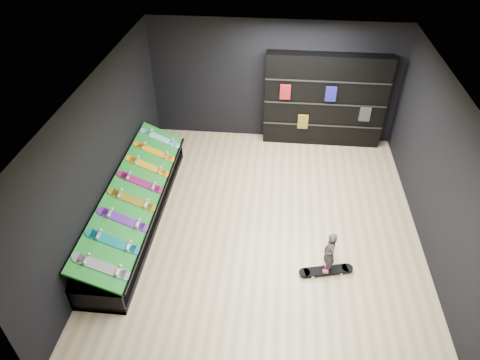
# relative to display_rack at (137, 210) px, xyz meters

# --- Properties ---
(floor) EXTENTS (6.00, 7.00, 0.01)m
(floor) POSITION_rel_display_rack_xyz_m (2.55, 0.00, -0.25)
(floor) COLOR #CFB98B
(floor) RESTS_ON ground
(ceiling) EXTENTS (6.00, 7.00, 0.01)m
(ceiling) POSITION_rel_display_rack_xyz_m (2.55, 0.00, 2.75)
(ceiling) COLOR white
(ceiling) RESTS_ON ground
(wall_back) EXTENTS (6.00, 0.02, 3.00)m
(wall_back) POSITION_rel_display_rack_xyz_m (2.55, 3.50, 1.25)
(wall_back) COLOR black
(wall_back) RESTS_ON ground
(wall_front) EXTENTS (6.00, 0.02, 3.00)m
(wall_front) POSITION_rel_display_rack_xyz_m (2.55, -3.50, 1.25)
(wall_front) COLOR black
(wall_front) RESTS_ON ground
(wall_left) EXTENTS (0.02, 7.00, 3.00)m
(wall_left) POSITION_rel_display_rack_xyz_m (-0.45, 0.00, 1.25)
(wall_left) COLOR black
(wall_left) RESTS_ON ground
(wall_right) EXTENTS (0.02, 7.00, 3.00)m
(wall_right) POSITION_rel_display_rack_xyz_m (5.55, 0.00, 1.25)
(wall_right) COLOR black
(wall_right) RESTS_ON ground
(display_rack) EXTENTS (0.90, 4.50, 0.50)m
(display_rack) POSITION_rel_display_rack_xyz_m (0.00, 0.00, 0.00)
(display_rack) COLOR black
(display_rack) RESTS_ON ground
(turf_ramp) EXTENTS (0.92, 4.50, 0.46)m
(turf_ramp) POSITION_rel_display_rack_xyz_m (0.05, 0.00, 0.46)
(turf_ramp) COLOR #10671A
(turf_ramp) RESTS_ON display_rack
(back_shelving) EXTENTS (2.89, 0.34, 2.31)m
(back_shelving) POSITION_rel_display_rack_xyz_m (3.79, 3.32, 0.90)
(back_shelving) COLOR black
(back_shelving) RESTS_ON ground
(floor_skateboard) EXTENTS (1.00, 0.44, 0.09)m
(floor_skateboard) POSITION_rel_display_rack_xyz_m (3.70, -1.05, -0.20)
(floor_skateboard) COLOR black
(floor_skateboard) RESTS_ON ground
(child) EXTENTS (0.17, 0.21, 0.51)m
(child) POSITION_rel_display_rack_xyz_m (3.70, -1.05, 0.09)
(child) COLOR black
(child) RESTS_ON floor_skateboard
(display_board_0) EXTENTS (0.93, 0.22, 0.50)m
(display_board_0) POSITION_rel_display_rack_xyz_m (0.06, -1.90, 0.49)
(display_board_0) COLOR black
(display_board_0) RESTS_ON turf_ramp
(display_board_1) EXTENTS (0.93, 0.22, 0.50)m
(display_board_1) POSITION_rel_display_rack_xyz_m (0.06, -1.36, 0.49)
(display_board_1) COLOR #0C8C99
(display_board_1) RESTS_ON turf_ramp
(display_board_2) EXTENTS (0.93, 0.22, 0.50)m
(display_board_2) POSITION_rel_display_rack_xyz_m (0.06, -0.81, 0.49)
(display_board_2) COLOR purple
(display_board_2) RESTS_ON turf_ramp
(display_board_3) EXTENTS (0.93, 0.22, 0.50)m
(display_board_3) POSITION_rel_display_rack_xyz_m (0.06, -0.27, 0.49)
(display_board_3) COLOR yellow
(display_board_3) RESTS_ON turf_ramp
(display_board_4) EXTENTS (0.93, 0.22, 0.50)m
(display_board_4) POSITION_rel_display_rack_xyz_m (0.06, 0.27, 0.49)
(display_board_4) COLOR #E5198C
(display_board_4) RESTS_ON turf_ramp
(display_board_5) EXTENTS (0.93, 0.22, 0.50)m
(display_board_5) POSITION_rel_display_rack_xyz_m (0.06, 0.81, 0.49)
(display_board_5) COLOR orange
(display_board_5) RESTS_ON turf_ramp
(display_board_6) EXTENTS (0.93, 0.22, 0.50)m
(display_board_6) POSITION_rel_display_rack_xyz_m (0.06, 1.36, 0.49)
(display_board_6) COLOR yellow
(display_board_6) RESTS_ON turf_ramp
(display_board_7) EXTENTS (0.93, 0.22, 0.50)m
(display_board_7) POSITION_rel_display_rack_xyz_m (0.06, 1.90, 0.49)
(display_board_7) COLOR #0CB2E5
(display_board_7) RESTS_ON turf_ramp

